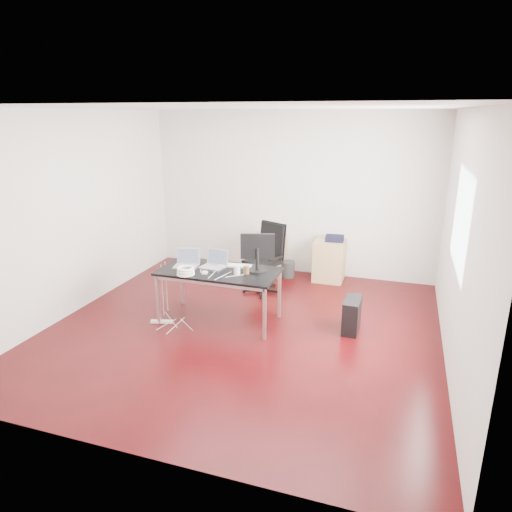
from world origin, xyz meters
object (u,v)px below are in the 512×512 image
(filing_cabinet_right, at_px, (329,260))
(pc_tower, at_px, (352,315))
(office_chair, at_px, (266,254))
(desk, at_px, (219,274))
(filing_cabinet_left, at_px, (270,255))

(filing_cabinet_right, relative_size, pc_tower, 1.56)
(office_chair, relative_size, pc_tower, 2.40)
(filing_cabinet_right, height_order, pc_tower, filing_cabinet_right)
(desk, height_order, pc_tower, desk)
(office_chair, bearing_deg, filing_cabinet_left, 126.79)
(office_chair, bearing_deg, desk, -78.11)
(filing_cabinet_left, height_order, pc_tower, filing_cabinet_left)
(desk, xyz_separation_m, pc_tower, (1.76, 0.25, -0.46))
(office_chair, height_order, filing_cabinet_right, office_chair)
(desk, xyz_separation_m, office_chair, (0.27, 1.28, -0.07))
(office_chair, distance_m, filing_cabinet_left, 0.86)
(filing_cabinet_left, height_order, filing_cabinet_right, same)
(filing_cabinet_left, bearing_deg, office_chair, -77.23)
(office_chair, relative_size, filing_cabinet_right, 1.54)
(office_chair, bearing_deg, filing_cabinet_right, 66.38)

